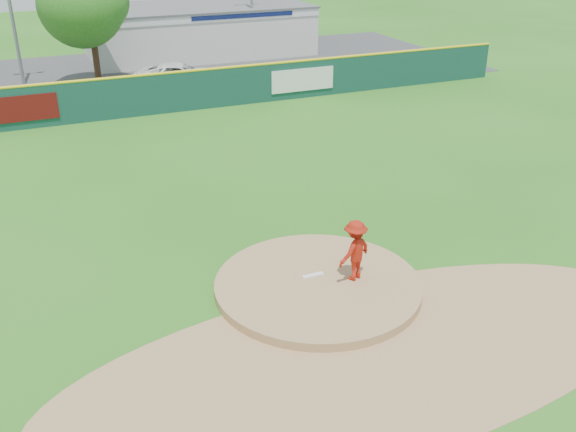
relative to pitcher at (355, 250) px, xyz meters
name	(u,v)px	position (x,y,z in m)	size (l,w,h in m)	color
ground	(318,289)	(-0.95, 0.23, -1.09)	(120.00, 120.00, 0.00)	#286B19
pitchers_mound	(318,289)	(-0.95, 0.23, -1.09)	(5.50, 5.50, 0.50)	#9E774C
pitching_rubber	(313,275)	(-0.95, 0.53, -0.82)	(0.60, 0.15, 0.04)	white
infield_dirt_arc	(375,353)	(-0.95, -2.77, -1.09)	(15.40, 15.40, 0.01)	#9E774C
parking_lot	(128,76)	(-0.95, 27.23, -1.08)	(44.00, 16.00, 0.02)	#38383A
pitcher	(355,250)	(0.00, 0.00, 0.00)	(1.09, 0.63, 1.69)	#A31B0D
van	(180,76)	(1.21, 22.70, -0.37)	(2.35, 5.09, 1.41)	white
pool_building_grp	(198,29)	(5.05, 32.22, 0.57)	(15.20, 8.20, 3.31)	silver
fence_banners	(171,93)	(-0.39, 18.15, -0.09)	(17.94, 0.04, 1.20)	#5C0F0D
outfield_fence	(160,92)	(-0.95, 18.23, 0.00)	(40.00, 0.14, 2.07)	#133E36
deciduous_tree	(89,4)	(-2.95, 25.23, 3.46)	(5.60, 5.60, 7.36)	#382314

